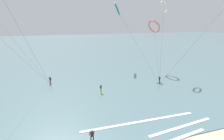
# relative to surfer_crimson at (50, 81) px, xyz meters

# --- Properties ---
(sea_water) EXTENTS (400.00, 200.00, 0.08)m
(sea_water) POSITION_rel_surfer_crimson_xyz_m (9.80, 72.44, -0.78)
(sea_water) COLOR slate
(sea_water) RESTS_ON ground
(surfer_crimson) EXTENTS (1.40, 0.72, 1.70)m
(surfer_crimson) POSITION_rel_surfer_crimson_xyz_m (0.00, 0.00, 0.00)
(surfer_crimson) COLOR red
(surfer_crimson) RESTS_ON ground
(surfer_navy) EXTENTS (1.40, 0.72, 1.70)m
(surfer_navy) POSITION_rel_surfer_crimson_xyz_m (22.70, -8.00, 0.00)
(surfer_navy) COLOR navy
(surfer_navy) RESTS_ON ground
(surfer_violet) EXTENTS (1.40, 0.68, 1.70)m
(surfer_violet) POSITION_rel_surfer_crimson_xyz_m (2.83, -24.97, 0.00)
(surfer_violet) COLOR purple
(surfer_violet) RESTS_ON ground
(surfer_lime) EXTENTS (1.40, 0.64, 1.70)m
(surfer_lime) POSITION_rel_surfer_crimson_xyz_m (8.69, -9.45, 0.00)
(surfer_lime) COLOR #8CC62D
(surfer_lime) RESTS_ON ground
(kite_teal) EXTENTS (3.48, 24.15, 19.12)m
(kite_teal) POSITION_rel_surfer_crimson_xyz_m (21.23, 13.82, 16.30)
(kite_teal) COLOR teal
(kite_teal) RESTS_ON ground
(kite_coral) EXTENTS (7.64, 15.06, 13.99)m
(kite_coral) POSITION_rel_surfer_crimson_xyz_m (28.62, 4.82, 11.34)
(kite_coral) COLOR #EA7260
(kite_coral) RESTS_ON ground
(kite_ivory) EXTENTS (6.86, 8.82, 18.59)m
(kite_ivory) POSITION_rel_surfer_crimson_xyz_m (27.91, -0.40, 16.14)
(kite_ivory) COLOR silver
(kite_ivory) RESTS_ON ground
(wave_crest_mid) EXTENTS (10.41, 1.70, 0.12)m
(wave_crest_mid) POSITION_rel_surfer_crimson_xyz_m (14.63, -25.45, -0.76)
(wave_crest_mid) COLOR white
(wave_crest_mid) RESTS_ON ground
(wave_crest_far) EXTENTS (16.74, 0.82, 0.12)m
(wave_crest_far) POSITION_rel_surfer_crimson_xyz_m (10.33, -22.35, -0.76)
(wave_crest_far) COLOR white
(wave_crest_far) RESTS_ON ground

